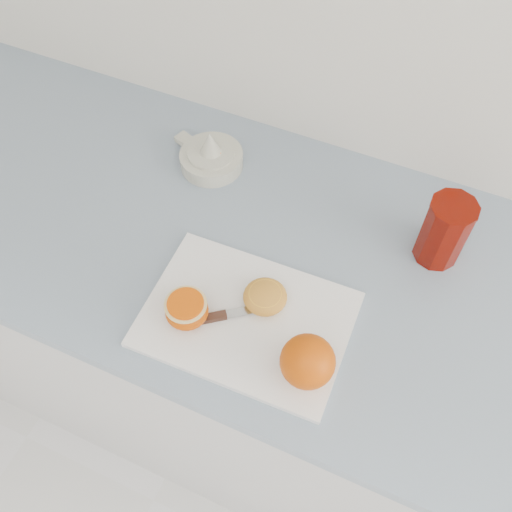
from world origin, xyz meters
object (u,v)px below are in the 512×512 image
object	(u,v)px
counter	(288,360)
cutting_board	(247,319)
citrus_juicer	(211,156)
half_orange	(187,310)
red_tumbler	(443,233)

from	to	relation	value
counter	cutting_board	world-z (taller)	cutting_board
cutting_board	citrus_juicer	xyz separation A→B (m)	(-0.22, 0.30, 0.02)
counter	half_orange	distance (m)	0.53
citrus_juicer	red_tumbler	bearing A→B (deg)	-3.99
half_orange	red_tumbler	world-z (taller)	red_tumbler
cutting_board	citrus_juicer	bearing A→B (deg)	125.81
cutting_board	citrus_juicer	size ratio (longest dim) A/B	2.12
counter	citrus_juicer	size ratio (longest dim) A/B	16.33
red_tumbler	citrus_juicer	bearing A→B (deg)	176.01
counter	red_tumbler	size ratio (longest dim) A/B	19.35
counter	citrus_juicer	xyz separation A→B (m)	(-0.25, 0.15, 0.47)
counter	citrus_juicer	distance (m)	0.55
counter	cutting_board	size ratio (longest dim) A/B	7.70
cutting_board	red_tumbler	bearing A→B (deg)	46.11
half_orange	citrus_juicer	distance (m)	0.36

